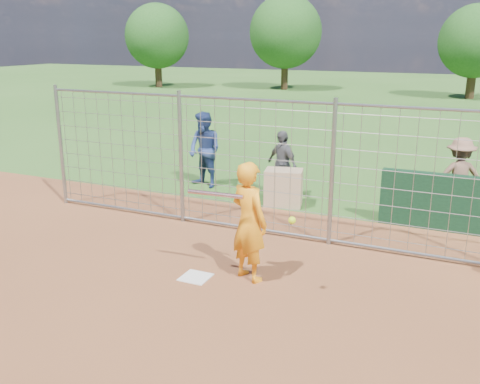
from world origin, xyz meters
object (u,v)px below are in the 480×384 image
at_px(bystander_b, 282,164).
at_px(bystander_c, 459,177).
at_px(equipment_bin, 284,188).
at_px(bystander_a, 205,150).
at_px(batter, 249,222).

xyz_separation_m(bystander_b, bystander_c, (3.73, 0.33, 0.03)).
bearing_deg(equipment_bin, bystander_a, 151.23).
bearing_deg(bystander_b, bystander_c, 33.99).
height_order(bystander_b, bystander_c, bystander_c).
relative_size(batter, equipment_bin, 2.30).
relative_size(bystander_a, bystander_b, 1.18).
bearing_deg(equipment_bin, bystander_b, 101.36).
bearing_deg(batter, equipment_bin, -54.84).
bearing_deg(bystander_b, equipment_bin, -36.73).
height_order(batter, bystander_b, batter).
relative_size(bystander_b, equipment_bin, 1.95).
xyz_separation_m(bystander_a, equipment_bin, (2.28, -0.65, -0.52)).
distance_m(batter, equipment_bin, 3.82).
distance_m(batter, bystander_b, 4.38).
xyz_separation_m(batter, bystander_b, (-1.02, 4.26, -0.14)).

